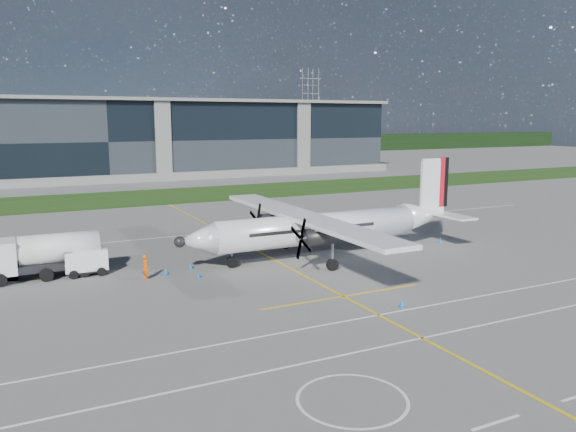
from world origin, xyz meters
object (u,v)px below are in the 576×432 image
Objects in this scene: turboprop_aircraft at (328,210)px; safety_cone_fwd at (165,271)px; baggage_tug at (86,262)px; safety_cone_portwing at (402,303)px; safety_cone_stbdwing at (248,229)px; safety_cone_nose_stbd at (191,266)px; ground_crew_person at (146,265)px; safety_cone_nose_port at (199,275)px; safety_cone_tail at (440,240)px; fuel_tanker_truck at (33,257)px; pylon_east at (310,110)px.

turboprop_aircraft is 14.39m from safety_cone_fwd.
safety_cone_portwing is (16.79, -16.53, -0.73)m from baggage_tug.
safety_cone_stbdwing and safety_cone_nose_stbd have the same top height.
safety_cone_fwd is 2.39m from safety_cone_nose_stbd.
safety_cone_fwd is (1.59, 0.67, -0.83)m from ground_crew_person.
safety_cone_nose_port is (3.58, -1.28, -0.83)m from ground_crew_person.
fuel_tanker_truck is at bearing 173.91° from safety_cone_tail.
baggage_tug is 6.51× the size of safety_cone_fwd.
ground_crew_person is 4.32× the size of safety_cone_nose_stbd.
fuel_tanker_truck reaches higher than safety_cone_fwd.
turboprop_aircraft is 53.84× the size of safety_cone_fwd.
safety_cone_fwd is 26.22m from safety_cone_tail.
pylon_east reaches higher than safety_cone_fwd.
turboprop_aircraft is 8.28× the size of baggage_tug.
safety_cone_fwd is (-13.87, 0.36, -3.79)m from turboprop_aircraft.
safety_cone_portwing is (9.45, -11.89, 0.00)m from safety_cone_nose_port.
turboprop_aircraft reaches higher than safety_cone_tail.
turboprop_aircraft is at bearing -1.47° from safety_cone_fwd.
pylon_east reaches higher than safety_cone_stbdwing.
pylon_east is 9.22× the size of baggage_tug.
turboprop_aircraft reaches higher than safety_cone_portwing.
safety_cone_tail is (24.22, 1.46, 0.00)m from safety_cone_nose_port.
fuel_tanker_truck is at bearing 167.84° from safety_cone_nose_stbd.
ground_crew_person is at bearing -158.28° from safety_cone_nose_stbd.
safety_cone_nose_port is at bearing -121.18° from pylon_east.
safety_cone_fwd is (-11.88, -12.54, 0.00)m from safety_cone_stbdwing.
safety_cone_tail is at bearing -5.77° from baggage_tug.
safety_cone_nose_port is 1.00× the size of safety_cone_tail.
pylon_east is 60.00× the size of safety_cone_portwing.
safety_cone_portwing is at bearing -100.20° from turboprop_aircraft.
ground_crew_person is 4.32× the size of safety_cone_portwing.
safety_cone_nose_port is at bearing -172.37° from turboprop_aircraft.
safety_cone_fwd is at bearing -159.10° from safety_cone_nose_stbd.
turboprop_aircraft is 13.59m from safety_cone_stbdwing.
fuel_tanker_truck is at bearing -125.14° from pylon_east.
safety_cone_nose_stbd is (7.57, -1.84, -0.73)m from baggage_tug.
safety_cone_fwd is at bearing 178.53° from turboprop_aircraft.
safety_cone_nose_stbd and safety_cone_tail have the same top height.
safety_cone_stbdwing is at bearing -56.64° from ground_crew_person.
safety_cone_nose_stbd is (-11.64, 1.21, -3.79)m from turboprop_aircraft.
safety_cone_stbdwing is at bearing 98.80° from turboprop_aircraft.
safety_cone_portwing is (-79.82, -159.40, -14.75)m from pylon_east.
baggage_tug is at bearing -124.07° from pylon_east.
safety_cone_nose_port is (-11.88, -1.59, -3.79)m from turboprop_aircraft.
turboprop_aircraft is 53.84× the size of safety_cone_tail.
baggage_tug is 5.04m from ground_crew_person.
turboprop_aircraft is at bearing 7.63° from safety_cone_nose_port.
baggage_tug is 6.51× the size of safety_cone_tail.
fuel_tanker_truck is 3.99× the size of ground_crew_person.
pylon_east reaches higher than baggage_tug.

